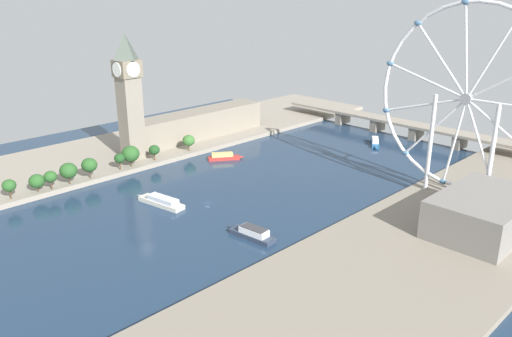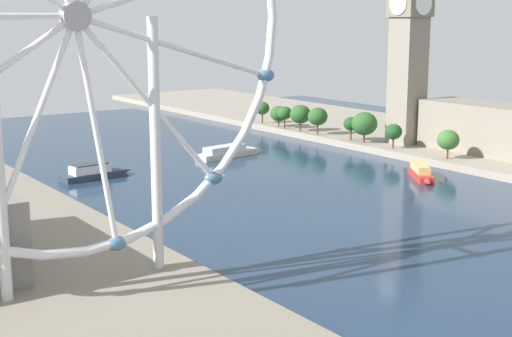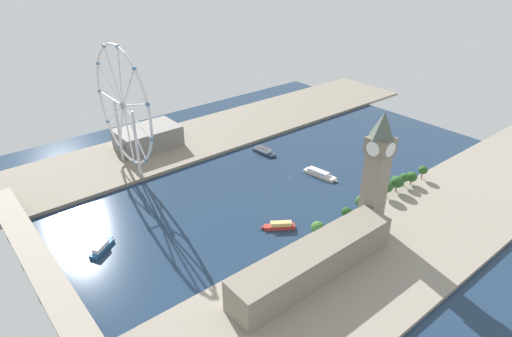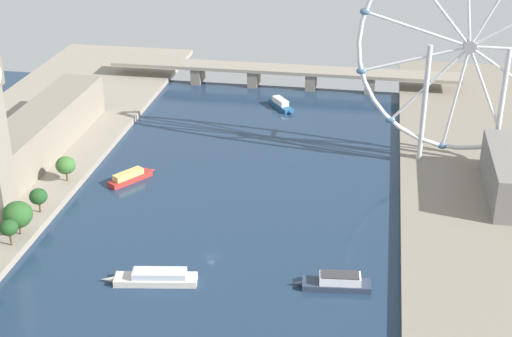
{
  "view_description": "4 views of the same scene",
  "coord_description": "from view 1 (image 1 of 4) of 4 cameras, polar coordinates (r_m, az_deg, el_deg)",
  "views": [
    {
      "loc": [
        212.56,
        -173.65,
        116.31
      ],
      "look_at": [
        6.81,
        32.09,
        14.19
      ],
      "focal_mm": 36.74,
      "sensor_mm": 36.0,
      "label": 1
    },
    {
      "loc": [
        156.7,
        245.46,
        59.41
      ],
      "look_at": [
        9.41,
        36.8,
        7.37
      ],
      "focal_mm": 52.55,
      "sensor_mm": 36.0,
      "label": 2
    },
    {
      "loc": [
        -236.34,
        231.08,
        180.77
      ],
      "look_at": [
        13.91,
        26.0,
        10.63
      ],
      "focal_mm": 30.7,
      "sensor_mm": 36.0,
      "label": 3
    },
    {
      "loc": [
        58.15,
        -240.19,
        154.28
      ],
      "look_at": [
        8.99,
        50.66,
        14.59
      ],
      "focal_mm": 52.91,
      "sensor_mm": 36.0,
      "label": 4
    }
  ],
  "objects": [
    {
      "name": "ferris_wheel",
      "position": [
        301.37,
        21.93,
        6.91
      ],
      "size": [
        102.26,
        3.2,
        106.9
      ],
      "color": "silver",
      "rests_on": "riverbank_right"
    },
    {
      "name": "parliament_block",
      "position": [
        415.14,
        -6.29,
        4.85
      ],
      "size": [
        22.0,
        116.2,
        20.56
      ],
      "primitive_type": "cube",
      "color": "gray",
      "rests_on": "riverbank_left"
    },
    {
      "name": "river_bridge",
      "position": [
        444.78,
        15.08,
        4.7
      ],
      "size": [
        215.46,
        16.76,
        11.92
      ],
      "color": "gray",
      "rests_on": "ground_plane"
    },
    {
      "name": "tree_row_embankment",
      "position": [
        342.75,
        -16.41,
        0.66
      ],
      "size": [
        13.01,
        135.09,
        14.0
      ],
      "color": "#513823",
      "rests_on": "riverbank_left"
    },
    {
      "name": "tour_boat_2",
      "position": [
        297.86,
        -10.31,
        -3.53
      ],
      "size": [
        35.28,
        11.89,
        5.05
      ],
      "rotation": [
        0.0,
        0.0,
        3.3
      ],
      "color": "beige",
      "rests_on": "ground_plane"
    },
    {
      "name": "tour_boat_0",
      "position": [
        412.66,
        12.86,
        2.79
      ],
      "size": [
        17.29,
        22.46,
        5.33
      ],
      "rotation": [
        0.0,
        0.0,
        5.32
      ],
      "color": "#235684",
      "rests_on": "ground_plane"
    },
    {
      "name": "tour_boat_3",
      "position": [
        256.27,
        -0.41,
        -7.07
      ],
      "size": [
        29.01,
        9.62,
        5.79
      ],
      "rotation": [
        0.0,
        0.0,
        3.24
      ],
      "color": "#2D384C",
      "rests_on": "ground_plane"
    },
    {
      "name": "riverbank_left",
      "position": [
        389.57,
        -16.41,
        1.39
      ],
      "size": [
        90.0,
        520.0,
        3.0
      ],
      "primitive_type": "cube",
      "color": "gray",
      "rests_on": "ground_plane"
    },
    {
      "name": "ground_plane",
      "position": [
        298.1,
        -5.31,
        -3.71
      ],
      "size": [
        403.46,
        403.46,
        0.0
      ],
      "primitive_type": "plane",
      "color": "#1E334C"
    },
    {
      "name": "riverside_hall",
      "position": [
        275.76,
        23.56,
        -4.51
      ],
      "size": [
        37.45,
        57.39,
        18.84
      ],
      "primitive_type": "cube",
      "color": "gray",
      "rests_on": "riverbank_right"
    },
    {
      "name": "clock_tower",
      "position": [
        362.49,
        -13.65,
        7.78
      ],
      "size": [
        15.82,
        15.82,
        84.64
      ],
      "color": "gray",
      "rests_on": "riverbank_left"
    },
    {
      "name": "riverbank_right",
      "position": [
        229.17,
        14.18,
        -11.38
      ],
      "size": [
        90.0,
        520.0,
        3.0
      ],
      "primitive_type": "cube",
      "color": "gray",
      "rests_on": "ground_plane"
    },
    {
      "name": "tour_boat_1",
      "position": [
        368.91,
        -3.49,
        1.29
      ],
      "size": [
        17.75,
        23.23,
        5.24
      ],
      "rotation": [
        0.0,
        0.0,
        0.96
      ],
      "color": "#B22D28",
      "rests_on": "ground_plane"
    }
  ]
}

